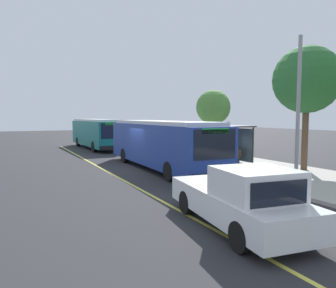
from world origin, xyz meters
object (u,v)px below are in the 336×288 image
object	(u,v)px
pickup_truck	(241,199)
pedestrian_commuter	(188,146)
waiting_bench	(231,155)
route_sign_post	(228,139)
transit_bus_main	(161,143)
transit_bus_second	(97,132)

from	to	relation	value
pickup_truck	pedestrian_commuter	xyz separation A→B (m)	(-12.48, 5.44, 0.26)
waiting_bench	pickup_truck	bearing A→B (deg)	-36.15
waiting_bench	route_sign_post	distance (m)	3.95
transit_bus_main	waiting_bench	xyz separation A→B (m)	(0.53, 4.91, -0.99)
transit_bus_main	route_sign_post	size ratio (longest dim) A/B	4.31
waiting_bench	route_sign_post	xyz separation A→B (m)	(2.83, -2.41, 1.32)
route_sign_post	pedestrian_commuter	distance (m)	5.26
transit_bus_second	pedestrian_commuter	world-z (taller)	transit_bus_second
transit_bus_second	waiting_bench	distance (m)	16.05
pedestrian_commuter	transit_bus_second	bearing A→B (deg)	-165.90
pickup_truck	waiting_bench	size ratio (longest dim) A/B	3.50
route_sign_post	transit_bus_second	bearing A→B (deg)	-171.22
transit_bus_second	pickup_truck	world-z (taller)	transit_bus_second
transit_bus_main	waiting_bench	distance (m)	5.04
transit_bus_main	pedestrian_commuter	world-z (taller)	transit_bus_main
pickup_truck	route_sign_post	xyz separation A→B (m)	(-7.31, 5.00, 1.10)
waiting_bench	route_sign_post	world-z (taller)	route_sign_post
pickup_truck	route_sign_post	distance (m)	8.92
transit_bus_second	route_sign_post	bearing A→B (deg)	8.78
transit_bus_main	transit_bus_second	bearing A→B (deg)	-178.92
transit_bus_main	transit_bus_second	world-z (taller)	same
transit_bus_main	pickup_truck	distance (m)	10.98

